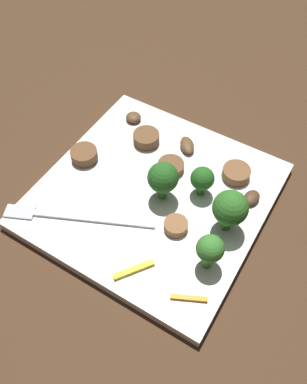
{
  "coord_description": "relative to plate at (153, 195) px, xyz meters",
  "views": [
    {
      "loc": [
        -0.16,
        0.26,
        0.42
      ],
      "look_at": [
        0.0,
        0.0,
        0.01
      ],
      "focal_mm": 38.11,
      "sensor_mm": 36.0,
      "label": 1
    }
  ],
  "objects": [
    {
      "name": "sausage_slice_4",
      "position": [
        -0.08,
        -0.08,
        0.01
      ],
      "size": [
        0.05,
        0.05,
        0.01
      ],
      "primitive_type": "cylinder",
      "rotation": [
        0.0,
        0.0,
        0.88
      ],
      "color": "brown",
      "rests_on": "plate"
    },
    {
      "name": "fork",
      "position": [
        0.07,
        0.09,
        0.01
      ],
      "size": [
        0.17,
        0.08,
        0.0
      ],
      "rotation": [
        0.0,
        0.0,
        0.42
      ],
      "color": "silver",
      "rests_on": "plate"
    },
    {
      "name": "mushroom_0",
      "position": [
        -0.11,
        -0.05,
        0.01
      ],
      "size": [
        0.02,
        0.03,
        0.01
      ],
      "primitive_type": "ellipsoid",
      "rotation": [
        0.0,
        0.0,
        1.45
      ],
      "color": "#4C331E",
      "rests_on": "plate"
    },
    {
      "name": "plate",
      "position": [
        0.0,
        0.0,
        0.0
      ],
      "size": [
        0.27,
        0.27,
        0.01
      ],
      "primitive_type": "cube",
      "color": "white",
      "rests_on": "ground_plane"
    },
    {
      "name": "pepper_strip_1",
      "position": [
        -0.1,
        0.1,
        0.01
      ],
      "size": [
        0.04,
        0.02,
        0.0
      ],
      "primitive_type": "cube",
      "rotation": [
        0.0,
        0.0,
        3.59
      ],
      "color": "orange",
      "rests_on": "plate"
    },
    {
      "name": "broccoli_floret_2",
      "position": [
        -0.01,
        -0.0,
        0.04
      ],
      "size": [
        0.04,
        0.04,
        0.06
      ],
      "color": "#296420",
      "rests_on": "plate"
    },
    {
      "name": "sausage_slice_3",
      "position": [
        0.0,
        -0.04,
        0.01
      ],
      "size": [
        0.04,
        0.04,
        0.01
      ],
      "primitive_type": "cylinder",
      "rotation": [
        0.0,
        0.0,
        2.82
      ],
      "color": "brown",
      "rests_on": "plate"
    },
    {
      "name": "broccoli_floret_0",
      "position": [
        -0.1,
        0.05,
        0.04
      ],
      "size": [
        0.03,
        0.03,
        0.05
      ],
      "color": "#408630",
      "rests_on": "plate"
    },
    {
      "name": "pepper_strip_0",
      "position": [
        -0.04,
        0.1,
        0.01
      ],
      "size": [
        0.03,
        0.04,
        0.0
      ],
      "primitive_type": "cube",
      "rotation": [
        0.0,
        0.0,
        4.1
      ],
      "color": "yellow",
      "rests_on": "plate"
    },
    {
      "name": "broccoli_floret_1",
      "position": [
        -0.05,
        -0.03,
        0.03
      ],
      "size": [
        0.03,
        0.03,
        0.04
      ],
      "color": "#296420",
      "rests_on": "plate"
    },
    {
      "name": "mushroom_2",
      "position": [
        0.0,
        -0.09,
        0.01
      ],
      "size": [
        0.03,
        0.04,
        0.01
      ],
      "primitive_type": "ellipsoid",
      "rotation": [
        0.0,
        0.0,
        5.41
      ],
      "color": "brown",
      "rests_on": "plate"
    },
    {
      "name": "sausage_slice_2",
      "position": [
        0.11,
        -0.0,
        0.01
      ],
      "size": [
        0.05,
        0.05,
        0.01
      ],
      "primitive_type": "cylinder",
      "rotation": [
        0.0,
        0.0,
        2.75
      ],
      "color": "brown",
      "rests_on": "plate"
    },
    {
      "name": "sausage_slice_0",
      "position": [
        0.05,
        -0.07,
        0.01
      ],
      "size": [
        0.05,
        0.05,
        0.01
      ],
      "primitive_type": "cylinder",
      "rotation": [
        0.0,
        0.0,
        2.25
      ],
      "color": "brown",
      "rests_on": "plate"
    },
    {
      "name": "mushroom_1",
      "position": [
        0.09,
        -0.09,
        0.01
      ],
      "size": [
        0.03,
        0.03,
        0.01
      ],
      "primitive_type": "ellipsoid",
      "rotation": [
        0.0,
        0.0,
        6.04
      ],
      "color": "brown",
      "rests_on": "plate"
    },
    {
      "name": "sausage_slice_1",
      "position": [
        -0.05,
        0.03,
        0.01
      ],
      "size": [
        0.04,
        0.04,
        0.01
      ],
      "primitive_type": "cylinder",
      "rotation": [
        0.0,
        0.0,
        0.73
      ],
      "color": "brown",
      "rests_on": "plate"
    },
    {
      "name": "ground_plane",
      "position": [
        0.0,
        0.0,
        -0.01
      ],
      "size": [
        1.4,
        1.4,
        0.0
      ],
      "primitive_type": "plane",
      "color": "#422B19"
    },
    {
      "name": "broccoli_floret_3",
      "position": [
        -0.1,
        -0.0,
        0.05
      ],
      "size": [
        0.04,
        0.04,
        0.06
      ],
      "color": "#347525",
      "rests_on": "plate"
    }
  ]
}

